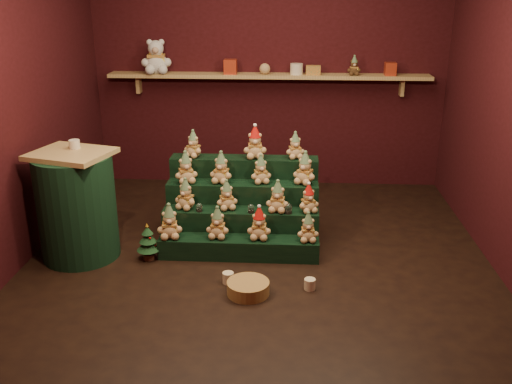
# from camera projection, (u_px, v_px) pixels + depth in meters

# --- Properties ---
(ground) EXTENTS (4.00, 4.00, 0.00)m
(ground) POSITION_uv_depth(u_px,v_px,m) (259.00, 255.00, 5.07)
(ground) COLOR black
(ground) RESTS_ON ground
(back_wall) EXTENTS (4.00, 0.10, 2.80)m
(back_wall) POSITION_uv_depth(u_px,v_px,m) (269.00, 65.00, 6.51)
(back_wall) COLOR black
(back_wall) RESTS_ON ground
(front_wall) EXTENTS (4.00, 0.10, 2.80)m
(front_wall) POSITION_uv_depth(u_px,v_px,m) (236.00, 180.00, 2.67)
(front_wall) COLOR black
(front_wall) RESTS_ON ground
(left_wall) EXTENTS (0.10, 4.00, 2.80)m
(left_wall) POSITION_uv_depth(u_px,v_px,m) (12.00, 95.00, 4.71)
(left_wall) COLOR black
(left_wall) RESTS_ON ground
(back_shelf) EXTENTS (3.60, 0.26, 0.24)m
(back_shelf) POSITION_uv_depth(u_px,v_px,m) (268.00, 76.00, 6.38)
(back_shelf) COLOR tan
(back_shelf) RESTS_ON ground
(riser_tier_front) EXTENTS (1.40, 0.22, 0.18)m
(riser_tier_front) POSITION_uv_depth(u_px,v_px,m) (239.00, 248.00, 5.00)
(riser_tier_front) COLOR black
(riser_tier_front) RESTS_ON ground
(riser_tier_midfront) EXTENTS (1.40, 0.22, 0.36)m
(riser_tier_midfront) POSITION_uv_depth(u_px,v_px,m) (241.00, 228.00, 5.17)
(riser_tier_midfront) COLOR black
(riser_tier_midfront) RESTS_ON ground
(riser_tier_midback) EXTENTS (1.40, 0.22, 0.54)m
(riser_tier_midback) POSITION_uv_depth(u_px,v_px,m) (243.00, 210.00, 5.35)
(riser_tier_midback) COLOR black
(riser_tier_midback) RESTS_ON ground
(riser_tier_back) EXTENTS (1.40, 0.22, 0.72)m
(riser_tier_back) POSITION_uv_depth(u_px,v_px,m) (244.00, 193.00, 5.52)
(riser_tier_back) COLOR black
(riser_tier_back) RESTS_ON ground
(teddy_0) EXTENTS (0.25, 0.23, 0.30)m
(teddy_0) POSITION_uv_depth(u_px,v_px,m) (169.00, 221.00, 4.93)
(teddy_0) COLOR tan
(teddy_0) RESTS_ON riser_tier_front
(teddy_1) EXTENTS (0.21, 0.19, 0.28)m
(teddy_1) POSITION_uv_depth(u_px,v_px,m) (218.00, 223.00, 4.94)
(teddy_1) COLOR tan
(teddy_1) RESTS_ON riser_tier_front
(teddy_2) EXTENTS (0.21, 0.19, 0.29)m
(teddy_2) POSITION_uv_depth(u_px,v_px,m) (259.00, 223.00, 4.92)
(teddy_2) COLOR tan
(teddy_2) RESTS_ON riser_tier_front
(teddy_3) EXTENTS (0.20, 0.18, 0.26)m
(teddy_3) POSITION_uv_depth(u_px,v_px,m) (308.00, 227.00, 4.88)
(teddy_3) COLOR tan
(teddy_3) RESTS_ON riser_tier_front
(teddy_4) EXTENTS (0.25, 0.24, 0.28)m
(teddy_4) POSITION_uv_depth(u_px,v_px,m) (186.00, 194.00, 5.10)
(teddy_4) COLOR tan
(teddy_4) RESTS_ON riser_tier_midfront
(teddy_5) EXTENTS (0.24, 0.23, 0.27)m
(teddy_5) POSITION_uv_depth(u_px,v_px,m) (227.00, 195.00, 5.09)
(teddy_5) COLOR tan
(teddy_5) RESTS_ON riser_tier_midfront
(teddy_6) EXTENTS (0.22, 0.20, 0.28)m
(teddy_6) POSITION_uv_depth(u_px,v_px,m) (278.00, 196.00, 5.03)
(teddy_6) COLOR tan
(teddy_6) RESTS_ON riser_tier_midfront
(teddy_7) EXTENTS (0.23, 0.22, 0.25)m
(teddy_7) POSITION_uv_depth(u_px,v_px,m) (308.00, 198.00, 5.03)
(teddy_7) COLOR tan
(teddy_7) RESTS_ON riser_tier_midfront
(teddy_8) EXTENTS (0.26, 0.25, 0.29)m
(teddy_8) POSITION_uv_depth(u_px,v_px,m) (186.00, 167.00, 5.22)
(teddy_8) COLOR tan
(teddy_8) RESTS_ON riser_tier_midback
(teddy_9) EXTENTS (0.24, 0.23, 0.29)m
(teddy_9) POSITION_uv_depth(u_px,v_px,m) (221.00, 168.00, 5.22)
(teddy_9) COLOR tan
(teddy_9) RESTS_ON riser_tier_midback
(teddy_10) EXTENTS (0.23, 0.22, 0.26)m
(teddy_10) POSITION_uv_depth(u_px,v_px,m) (261.00, 169.00, 5.22)
(teddy_10) COLOR tan
(teddy_10) RESTS_ON riser_tier_midback
(teddy_11) EXTENTS (0.27, 0.26, 0.30)m
(teddy_11) POSITION_uv_depth(u_px,v_px,m) (305.00, 168.00, 5.19)
(teddy_11) COLOR tan
(teddy_11) RESTS_ON riser_tier_midback
(teddy_12) EXTENTS (0.23, 0.22, 0.25)m
(teddy_12) POSITION_uv_depth(u_px,v_px,m) (193.00, 144.00, 5.38)
(teddy_12) COLOR tan
(teddy_12) RESTS_ON riser_tier_back
(teddy_13) EXTENTS (0.23, 0.21, 0.30)m
(teddy_13) POSITION_uv_depth(u_px,v_px,m) (255.00, 142.00, 5.33)
(teddy_13) COLOR tan
(teddy_13) RESTS_ON riser_tier_back
(teddy_14) EXTENTS (0.21, 0.20, 0.25)m
(teddy_14) POSITION_uv_depth(u_px,v_px,m) (295.00, 145.00, 5.34)
(teddy_14) COLOR tan
(teddy_14) RESTS_ON riser_tier_back
(snow_globe_a) EXTENTS (0.06, 0.06, 0.08)m
(snow_globe_a) POSITION_uv_depth(u_px,v_px,m) (199.00, 207.00, 5.06)
(snow_globe_a) COLOR black
(snow_globe_a) RESTS_ON riser_tier_midfront
(snow_globe_b) EXTENTS (0.06, 0.06, 0.08)m
(snow_globe_b) POSITION_uv_depth(u_px,v_px,m) (251.00, 208.00, 5.04)
(snow_globe_b) COLOR black
(snow_globe_b) RESTS_ON riser_tier_midfront
(snow_globe_c) EXTENTS (0.07, 0.07, 0.09)m
(snow_globe_c) POSITION_uv_depth(u_px,v_px,m) (288.00, 209.00, 5.02)
(snow_globe_c) COLOR black
(snow_globe_c) RESTS_ON riser_tier_midfront
(side_table) EXTENTS (0.74, 0.67, 0.96)m
(side_table) POSITION_uv_depth(u_px,v_px,m) (77.00, 206.00, 4.90)
(side_table) COLOR tan
(side_table) RESTS_ON ground
(table_ornament) EXTENTS (0.09, 0.09, 0.07)m
(table_ornament) POSITION_uv_depth(u_px,v_px,m) (74.00, 144.00, 4.82)
(table_ornament) COLOR beige
(table_ornament) RESTS_ON side_table
(mini_christmas_tree) EXTENTS (0.20, 0.20, 0.34)m
(mini_christmas_tree) POSITION_uv_depth(u_px,v_px,m) (148.00, 242.00, 4.94)
(mini_christmas_tree) COLOR #482719
(mini_christmas_tree) RESTS_ON ground
(mug_left) EXTENTS (0.09, 0.09, 0.09)m
(mug_left) POSITION_uv_depth(u_px,v_px,m) (228.00, 278.00, 4.58)
(mug_left) COLOR beige
(mug_left) RESTS_ON ground
(mug_right) EXTENTS (0.09, 0.09, 0.09)m
(mug_right) POSITION_uv_depth(u_px,v_px,m) (310.00, 284.00, 4.48)
(mug_right) COLOR beige
(mug_right) RESTS_ON ground
(wicker_basket) EXTENTS (0.44, 0.44, 0.10)m
(wicker_basket) POSITION_uv_depth(u_px,v_px,m) (248.00, 288.00, 4.41)
(wicker_basket) COLOR #A98544
(wicker_basket) RESTS_ON ground
(white_bear) EXTENTS (0.38, 0.35, 0.47)m
(white_bear) POSITION_uv_depth(u_px,v_px,m) (156.00, 52.00, 6.33)
(white_bear) COLOR silver
(white_bear) RESTS_ON back_shelf
(brown_bear) EXTENTS (0.15, 0.14, 0.21)m
(brown_bear) POSITION_uv_depth(u_px,v_px,m) (354.00, 66.00, 6.25)
(brown_bear) COLOR #452C17
(brown_bear) RESTS_ON back_shelf
(gift_tin_red_a) EXTENTS (0.14, 0.14, 0.16)m
(gift_tin_red_a) POSITION_uv_depth(u_px,v_px,m) (231.00, 67.00, 6.35)
(gift_tin_red_a) COLOR #B2351B
(gift_tin_red_a) RESTS_ON back_shelf
(gift_tin_cream) EXTENTS (0.14, 0.14, 0.12)m
(gift_tin_cream) POSITION_uv_depth(u_px,v_px,m) (297.00, 69.00, 6.31)
(gift_tin_cream) COLOR beige
(gift_tin_cream) RESTS_ON back_shelf
(gift_tin_red_b) EXTENTS (0.12, 0.12, 0.14)m
(gift_tin_red_b) POSITION_uv_depth(u_px,v_px,m) (390.00, 69.00, 6.25)
(gift_tin_red_b) COLOR #B2351B
(gift_tin_red_b) RESTS_ON back_shelf
(shelf_plush_ball) EXTENTS (0.12, 0.12, 0.12)m
(shelf_plush_ball) POSITION_uv_depth(u_px,v_px,m) (265.00, 69.00, 6.33)
(shelf_plush_ball) COLOR tan
(shelf_plush_ball) RESTS_ON back_shelf
(scarf_gift_box) EXTENTS (0.16, 0.10, 0.10)m
(scarf_gift_box) POSITION_uv_depth(u_px,v_px,m) (313.00, 70.00, 6.31)
(scarf_gift_box) COLOR orange
(scarf_gift_box) RESTS_ON back_shelf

